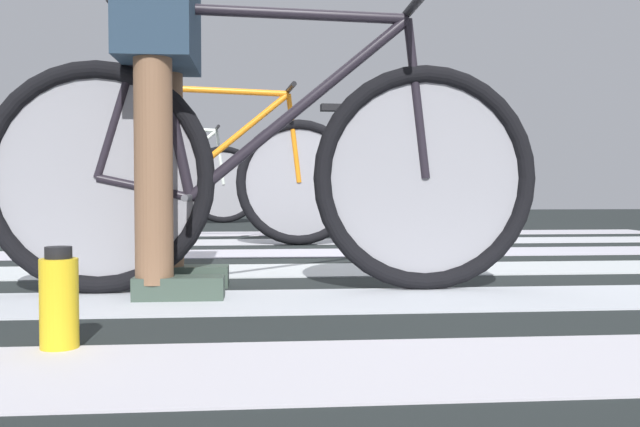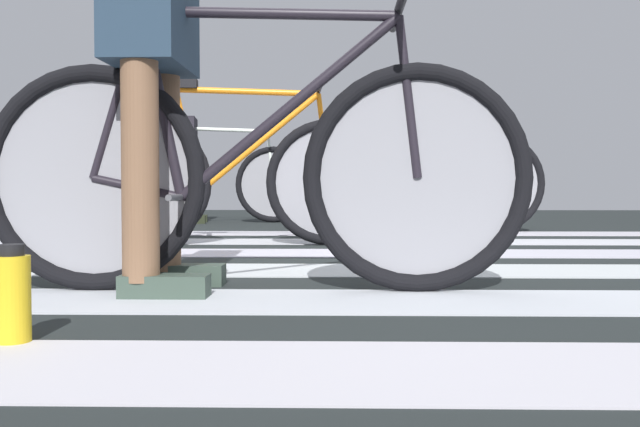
{
  "view_description": "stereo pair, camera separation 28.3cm",
  "coord_description": "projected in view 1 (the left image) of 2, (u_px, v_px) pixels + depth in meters",
  "views": [
    {
      "loc": [
        -0.15,
        -3.38,
        0.35
      ],
      "look_at": [
        0.08,
        -0.87,
        0.26
      ],
      "focal_mm": 39.77,
      "sensor_mm": 36.0,
      "label": 1
    },
    {
      "loc": [
        0.13,
        -3.38,
        0.35
      ],
      "look_at": [
        0.08,
        -0.87,
        0.26
      ],
      "focal_mm": 39.77,
      "sensor_mm": 36.0,
      "label": 2
    }
  ],
  "objects": [
    {
      "name": "ground",
      "position": [
        286.0,
        258.0,
        3.39
      ],
      "size": [
        18.0,
        14.0,
        0.02
      ],
      "color": "black"
    },
    {
      "name": "crosswalk_markings",
      "position": [
        291.0,
        261.0,
        3.16
      ],
      "size": [
        5.45,
        4.21,
        0.0
      ],
      "color": "silver",
      "rests_on": "ground"
    },
    {
      "name": "bicycle_1_of_4",
      "position": [
        263.0,
        169.0,
        2.2
      ],
      "size": [
        1.74,
        0.52,
        0.93
      ],
      "rotation": [
        0.0,
        0.0,
        -0.01
      ],
      "color": "black",
      "rests_on": "ground"
    },
    {
      "name": "cyclist_1_of_4",
      "position": [
        161.0,
        88.0,
        2.17
      ],
      "size": [
        0.31,
        0.41,
        0.98
      ],
      "rotation": [
        0.0,
        0.0,
        -0.01
      ],
      "color": "brown",
      "rests_on": "ground"
    },
    {
      "name": "bicycle_2_of_4",
      "position": [
        208.0,
        177.0,
        3.94
      ],
      "size": [
        1.74,
        0.52,
        0.93
      ],
      "rotation": [
        0.0,
        0.0,
        0.07
      ],
      "color": "black",
      "rests_on": "ground"
    },
    {
      "name": "bicycle_3_of_4",
      "position": [
        384.0,
        180.0,
        5.2
      ],
      "size": [
        1.74,
        0.52,
        0.93
      ],
      "rotation": [
        0.0,
        0.0,
        0.05
      ],
      "color": "black",
      "rests_on": "ground"
    },
    {
      "name": "bicycle_4_of_4",
      "position": [
        167.0,
        181.0,
        6.49
      ],
      "size": [
        1.73,
        0.52,
        0.93
      ],
      "rotation": [
        0.0,
        0.0,
        0.12
      ],
      "color": "black",
      "rests_on": "ground"
    },
    {
      "name": "cyclist_4_of_4",
      "position": [
        132.0,
        154.0,
        6.41
      ],
      "size": [
        0.35,
        0.43,
        0.98
      ],
      "rotation": [
        0.0,
        0.0,
        0.12
      ],
      "color": "tan",
      "rests_on": "ground"
    },
    {
      "name": "water_bottle",
      "position": [
        59.0,
        301.0,
        1.43
      ],
      "size": [
        0.08,
        0.08,
        0.21
      ],
      "color": "gold",
      "rests_on": "ground"
    }
  ]
}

